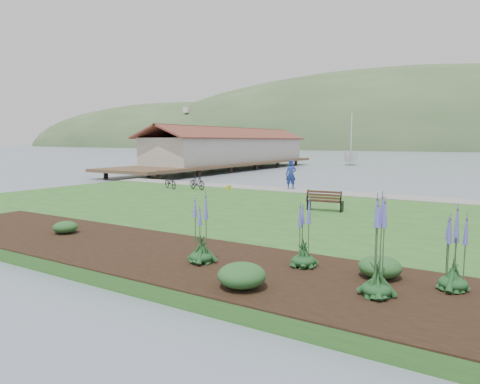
{
  "coord_description": "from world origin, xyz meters",
  "views": [
    {
      "loc": [
        10.15,
        -18.99,
        3.69
      ],
      "look_at": [
        -0.32,
        -2.07,
        1.3
      ],
      "focal_mm": 32.0,
      "sensor_mm": 36.0,
      "label": 1
    }
  ],
  "objects_px": {
    "bicycle_a": "(170,182)",
    "sailboat": "(350,165)",
    "park_bench": "(325,200)",
    "person": "(291,172)"
  },
  "relations": [
    {
      "from": "bicycle_a",
      "to": "park_bench",
      "type": "bearing_deg",
      "value": -80.97
    },
    {
      "from": "bicycle_a",
      "to": "sailboat",
      "type": "relative_size",
      "value": 0.07
    },
    {
      "from": "park_bench",
      "to": "bicycle_a",
      "type": "bearing_deg",
      "value": 157.86
    },
    {
      "from": "park_bench",
      "to": "person",
      "type": "distance_m",
      "value": 9.12
    },
    {
      "from": "bicycle_a",
      "to": "sailboat",
      "type": "height_order",
      "value": "sailboat"
    },
    {
      "from": "person",
      "to": "sailboat",
      "type": "relative_size",
      "value": 0.09
    },
    {
      "from": "park_bench",
      "to": "bicycle_a",
      "type": "distance_m",
      "value": 12.98
    },
    {
      "from": "park_bench",
      "to": "bicycle_a",
      "type": "xyz_separation_m",
      "value": [
        -12.52,
        3.46,
        -0.06
      ]
    },
    {
      "from": "park_bench",
      "to": "sailboat",
      "type": "distance_m",
      "value": 47.16
    },
    {
      "from": "park_bench",
      "to": "person",
      "type": "xyz_separation_m",
      "value": [
        -5.23,
        7.45,
        0.66
      ]
    }
  ]
}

